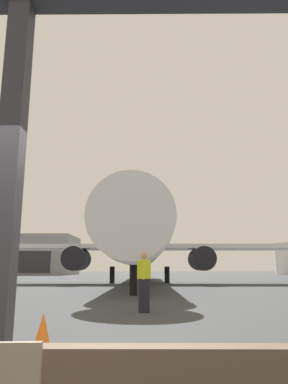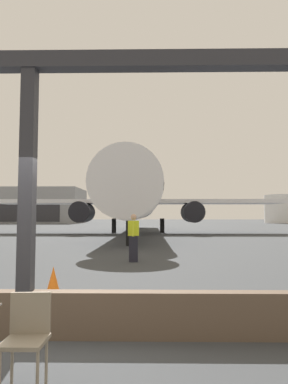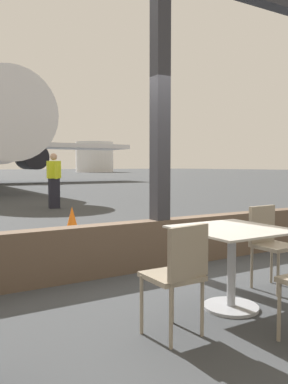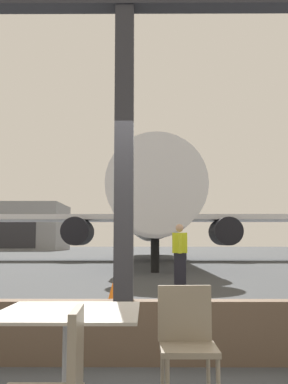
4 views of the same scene
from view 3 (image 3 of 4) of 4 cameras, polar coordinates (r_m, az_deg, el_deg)
The scene contains 7 objects.
window_frame at distance 5.22m, azimuth 2.31°, elevation 4.71°, with size 8.26×0.24×4.04m.
dining_table at distance 3.84m, azimuth 12.51°, elevation -9.05°, with size 0.94×0.94×0.77m.
cafe_chair_window_left at distance 3.13m, azimuth 5.07°, elevation -11.06°, with size 0.44×0.44×0.90m.
cafe_chair_window_right at distance 4.59m, azimuth 17.58°, elevation -6.43°, with size 0.41×0.41×0.90m.
ground_crew_worker at distance 12.78m, azimuth -12.85°, elevation 1.71°, with size 0.40×0.57×1.74m.
traffic_cone at distance 7.35m, azimuth -10.32°, elevation -4.55°, with size 0.36×0.36×0.61m.
fuel_storage_tank at distance 85.51m, azimuth -7.15°, elevation 5.02°, with size 8.00×8.00×6.40m, color white.
Camera 3 is at (-2.88, -4.35, 1.35)m, focal length 37.00 mm.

